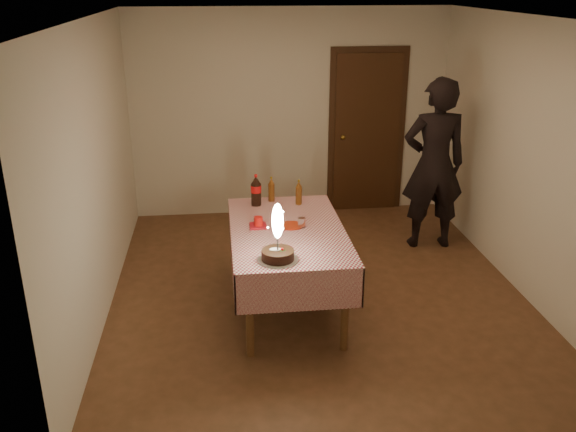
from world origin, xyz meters
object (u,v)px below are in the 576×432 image
object	(u,v)px
dining_table	(287,240)
red_plate	(291,225)
red_cup	(258,222)
amber_bottle_right	(299,193)
birthday_cake	(278,246)
amber_bottle_left	(271,190)
clear_cup	(302,223)
photographer	(434,164)
cola_bottle	(256,190)

from	to	relation	value
dining_table	red_plate	bearing A→B (deg)	57.17
red_cup	amber_bottle_right	bearing A→B (deg)	51.81
birthday_cake	amber_bottle_left	bearing A→B (deg)	86.92
dining_table	clear_cup	size ratio (longest dim) A/B	19.11
red_plate	red_cup	size ratio (longest dim) A/B	2.20
clear_cup	photographer	distance (m)	2.08
birthday_cake	amber_bottle_right	xyz separation A→B (m)	(0.34, 1.26, -0.01)
amber_bottle_right	photographer	distance (m)	1.73
red_cup	amber_bottle_right	world-z (taller)	amber_bottle_right
red_cup	cola_bottle	size ratio (longest dim) A/B	0.31
photographer	red_cup	bearing A→B (deg)	-149.42
birthday_cake	cola_bottle	xyz separation A→B (m)	(-0.09, 1.28, 0.03)
dining_table	photographer	world-z (taller)	photographer
clear_cup	photographer	world-z (taller)	photographer
birthday_cake	amber_bottle_right	world-z (taller)	birthday_cake
amber_bottle_left	amber_bottle_right	world-z (taller)	same
cola_bottle	photographer	xyz separation A→B (m)	(2.03, 0.63, 0.01)
clear_cup	cola_bottle	xyz separation A→B (m)	(-0.37, 0.62, 0.11)
birthday_cake	cola_bottle	distance (m)	1.28
birthday_cake	amber_bottle_right	distance (m)	1.30
dining_table	red_cup	xyz separation A→B (m)	(-0.26, 0.06, 0.16)
dining_table	cola_bottle	world-z (taller)	cola_bottle
birthday_cake	red_plate	size ratio (longest dim) A/B	2.18
birthday_cake	clear_cup	bearing A→B (deg)	66.66
dining_table	birthday_cake	bearing A→B (deg)	-103.30
birthday_cake	red_plate	world-z (taller)	birthday_cake
cola_bottle	amber_bottle_left	size ratio (longest dim) A/B	1.25
amber_bottle_left	photographer	distance (m)	1.94
birthday_cake	clear_cup	distance (m)	0.72
red_cup	cola_bottle	bearing A→B (deg)	88.15
red_plate	red_cup	world-z (taller)	red_cup
cola_bottle	red_cup	bearing A→B (deg)	-91.85
amber_bottle_left	red_plate	bearing A→B (deg)	-80.32
photographer	amber_bottle_right	bearing A→B (deg)	-157.99
dining_table	birthday_cake	distance (m)	0.69
amber_bottle_right	red_plate	bearing A→B (deg)	-104.42
amber_bottle_left	red_cup	bearing A→B (deg)	-104.63
dining_table	birthday_cake	size ratio (longest dim) A/B	3.59
red_plate	amber_bottle_right	xyz separation A→B (m)	(0.14, 0.56, 0.11)
amber_bottle_right	photographer	xyz separation A→B (m)	(1.61, 0.65, 0.05)
birthday_cake	amber_bottle_left	world-z (taller)	birthday_cake
amber_bottle_left	amber_bottle_right	size ratio (longest dim) A/B	1.00
clear_cup	amber_bottle_right	size ratio (longest dim) A/B	0.35
red_cup	amber_bottle_left	world-z (taller)	amber_bottle_left
amber_bottle_right	photographer	bearing A→B (deg)	22.01
clear_cup	red_cup	bearing A→B (deg)	174.05
birthday_cake	red_plate	distance (m)	0.73
red_cup	cola_bottle	world-z (taller)	cola_bottle
birthday_cake	photographer	distance (m)	2.72
cola_bottle	photographer	size ratio (longest dim) A/B	0.16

